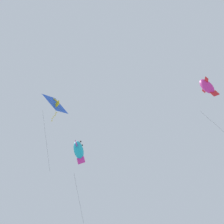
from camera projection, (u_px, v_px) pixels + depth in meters
name	position (u px, v px, depth m)	size (l,w,h in m)	color
kite_fish_upper_right	(79.00, 150.00, 21.78)	(2.74, 2.25, 10.84)	#1EB2C6
kite_fish_near_right	(207.00, 86.00, 23.88)	(3.40, 2.68, 9.54)	#DB2D93
kite_delta_near_left	(56.00, 104.00, 27.22)	(2.67, 1.46, 8.13)	blue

